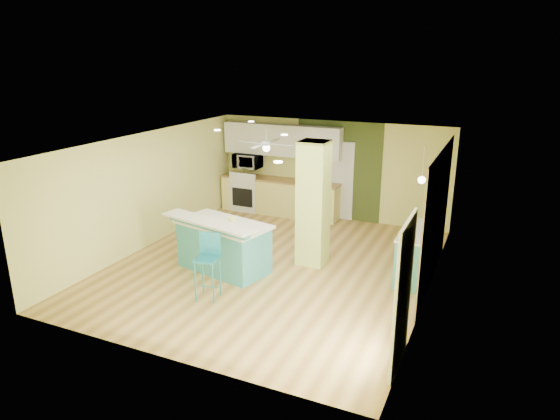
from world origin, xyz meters
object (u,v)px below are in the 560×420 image
object	(u,v)px
bar_stool	(208,255)
canister	(232,222)
peninsula	(223,245)
side_counter	(417,254)
fruit_bowl	(305,181)

from	to	relation	value
bar_stool	canister	size ratio (longest dim) A/B	6.07
peninsula	side_counter	distance (m)	3.71
fruit_bowl	canister	size ratio (longest dim) A/B	1.57
bar_stool	fruit_bowl	distance (m)	4.78
side_counter	fruit_bowl	distance (m)	4.13
peninsula	fruit_bowl	bearing A→B (deg)	98.95
canister	bar_stool	bearing A→B (deg)	-84.71
bar_stool	peninsula	bearing A→B (deg)	98.62
canister	fruit_bowl	bearing A→B (deg)	90.55
fruit_bowl	canister	bearing A→B (deg)	-89.45
fruit_bowl	bar_stool	bearing A→B (deg)	-88.47
fruit_bowl	peninsula	bearing A→B (deg)	-93.79
peninsula	canister	world-z (taller)	canister
peninsula	bar_stool	size ratio (longest dim) A/B	1.85
peninsula	canister	xyz separation A→B (m)	(0.28, -0.12, 0.55)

